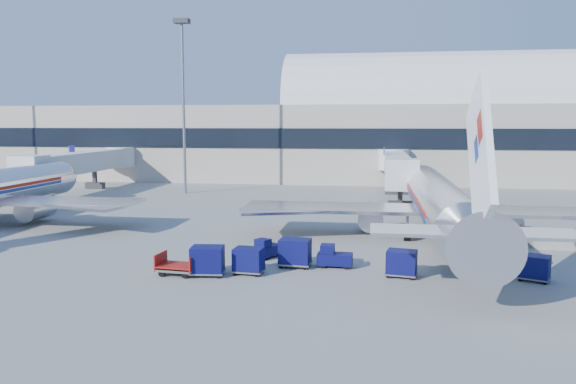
% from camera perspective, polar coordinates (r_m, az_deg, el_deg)
% --- Properties ---
extents(ground, '(260.00, 260.00, 0.00)m').
position_cam_1_polar(ground, '(42.58, 2.24, -5.63)').
color(ground, gray).
rests_on(ground, ground).
extents(terminal, '(170.00, 28.15, 21.00)m').
position_cam_1_polar(terminal, '(98.94, -2.03, 6.01)').
color(terminal, '#B2AA9E').
rests_on(terminal, ground).
extents(airliner_main, '(32.00, 37.26, 12.07)m').
position_cam_1_polar(airliner_main, '(46.56, 15.21, -1.11)').
color(airliner_main, silver).
rests_on(airliner_main, ground).
extents(jetbridge_near, '(4.40, 27.50, 6.25)m').
position_cam_1_polar(jetbridge_near, '(72.36, 10.96, 2.64)').
color(jetbridge_near, silver).
rests_on(jetbridge_near, ground).
extents(jetbridge_mid, '(4.40, 27.50, 6.25)m').
position_cam_1_polar(jetbridge_mid, '(82.11, -19.81, 2.87)').
color(jetbridge_mid, silver).
rests_on(jetbridge_mid, ground).
extents(mast_west, '(2.00, 1.20, 22.60)m').
position_cam_1_polar(mast_west, '(75.58, -10.62, 11.08)').
color(mast_west, slate).
rests_on(mast_west, ground).
extents(barrier_near, '(3.00, 0.55, 0.90)m').
position_cam_1_polar(barrier_near, '(46.20, 25.40, -4.73)').
color(barrier_near, '#9E9E96').
rests_on(barrier_near, ground).
extents(tug_lead, '(2.29, 1.19, 1.47)m').
position_cam_1_polar(tug_lead, '(36.85, 4.65, -6.58)').
color(tug_lead, '#090A45').
rests_on(tug_lead, ground).
extents(tug_right, '(2.88, 2.48, 1.69)m').
position_cam_1_polar(tug_right, '(38.70, 18.43, -6.11)').
color(tug_right, '#090A45').
rests_on(tug_right, ground).
extents(tug_left, '(1.96, 2.37, 1.39)m').
position_cam_1_polar(tug_left, '(39.22, -2.22, -5.78)').
color(tug_left, '#090A45').
rests_on(tug_left, ground).
extents(cart_train_a, '(2.18, 1.72, 1.83)m').
position_cam_1_polar(cart_train_a, '(36.73, 0.72, -6.12)').
color(cart_train_a, '#090A45').
rests_on(cart_train_a, ground).
extents(cart_train_b, '(1.98, 1.58, 1.63)m').
position_cam_1_polar(cart_train_b, '(35.14, -4.01, -6.92)').
color(cart_train_b, '#090A45').
rests_on(cart_train_b, ground).
extents(cart_train_c, '(2.22, 1.79, 1.81)m').
position_cam_1_polar(cart_train_c, '(35.00, -8.18, -6.87)').
color(cart_train_c, '#090A45').
rests_on(cart_train_c, ground).
extents(cart_solo_near, '(2.07, 1.72, 1.63)m').
position_cam_1_polar(cart_solo_near, '(35.09, 11.47, -7.06)').
color(cart_solo_near, '#090A45').
rests_on(cart_solo_near, ground).
extents(cart_solo_far, '(2.14, 1.93, 1.54)m').
position_cam_1_polar(cart_solo_far, '(36.64, 23.77, -7.01)').
color(cart_solo_far, '#090A45').
rests_on(cart_solo_far, ground).
extents(cart_open_red, '(2.59, 1.96, 0.65)m').
position_cam_1_polar(cart_open_red, '(35.59, -11.07, -7.53)').
color(cart_open_red, slate).
rests_on(cart_open_red, ground).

